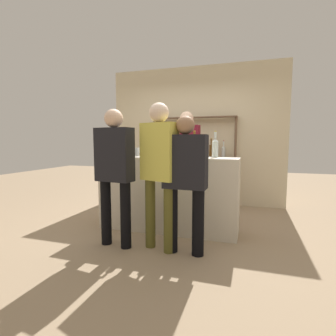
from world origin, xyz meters
TOP-DOWN VIEW (x-y plane):
  - ground_plane at (0.00, 0.00)m, footprint 16.00×16.00m
  - bar_counter at (0.00, 0.00)m, footprint 1.99×0.51m
  - back_wall at (0.00, 1.85)m, footprint 3.59×0.12m
  - back_shelf at (-0.01, 1.67)m, footprint 1.72×0.18m
  - counter_bottle_0 at (0.15, -0.10)m, footprint 0.08×0.08m
  - counter_bottle_1 at (0.65, 0.12)m, footprint 0.09×0.09m
  - counter_bottle_2 at (-0.18, -0.11)m, footprint 0.08×0.08m
  - counter_bottle_3 at (0.40, -0.10)m, footprint 0.08×0.08m
  - wine_glass at (-0.31, 0.05)m, footprint 0.08×0.08m
  - ice_bucket at (-0.62, -0.09)m, footprint 0.19×0.19m
  - cork_jar at (-0.50, 0.09)m, footprint 0.12×0.12m
  - customer_right at (0.43, -0.72)m, footprint 0.49×0.23m
  - customer_center at (0.12, -0.71)m, footprint 0.47×0.32m
  - server_behind_counter at (0.05, 0.92)m, footprint 0.45×0.24m
  - customer_left at (-0.43, -0.76)m, footprint 0.48×0.26m

SIDE VIEW (x-z plane):
  - ground_plane at x=0.00m, z-range 0.00..0.00m
  - bar_counter at x=0.00m, z-range 0.00..1.07m
  - customer_right at x=0.43m, z-range 0.12..1.69m
  - customer_left at x=-0.43m, z-range 0.14..1.81m
  - customer_center at x=0.12m, z-range 0.16..1.89m
  - server_behind_counter at x=0.05m, z-range 0.17..1.97m
  - cork_jar at x=-0.50m, z-range 1.07..1.20m
  - back_shelf at x=-0.01m, z-range 0.27..2.04m
  - ice_bucket at x=-0.62m, z-range 1.07..1.28m
  - counter_bottle_0 at x=0.15m, z-range 1.03..1.36m
  - wine_glass at x=-0.31m, z-range 1.11..1.28m
  - counter_bottle_1 at x=0.65m, z-range 1.03..1.39m
  - counter_bottle_3 at x=0.40m, z-range 1.03..1.39m
  - counter_bottle_2 at x=-0.18m, z-range 1.03..1.40m
  - back_wall at x=0.00m, z-range 0.00..2.80m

